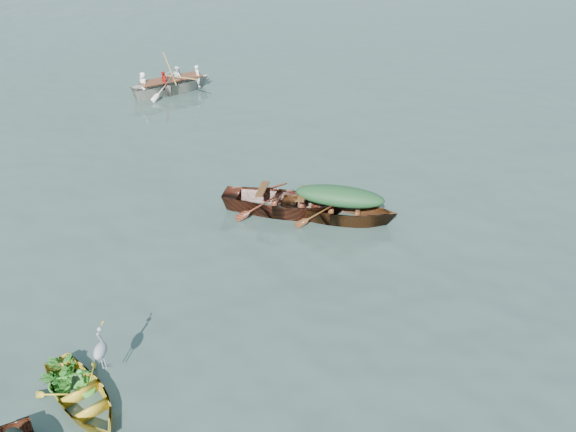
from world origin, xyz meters
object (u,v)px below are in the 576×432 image
Objects in this scene: open_wooden_boat at (283,212)px; rowed_boat at (173,93)px; green_tarp_boat at (338,219)px; heron at (102,356)px; yellow_dinghy at (84,403)px.

open_wooden_boat reaches higher than rowed_boat.
green_tarp_boat is 11.13m from rowed_boat.
open_wooden_boat is at bearing 90.00° from green_tarp_boat.
green_tarp_boat is 4.77× the size of heron.
open_wooden_boat is 6.88m from heron.
yellow_dinghy is 0.60× the size of open_wooden_boat.
open_wooden_boat is (-1.55, 0.23, 0.00)m from green_tarp_boat.
rowed_boat reaches higher than yellow_dinghy.
rowed_boat is at bearing 51.84° from yellow_dinghy.
rowed_boat is (-5.28, 8.56, 0.00)m from open_wooden_boat.
heron is (-2.80, -6.23, 0.83)m from open_wooden_boat.
green_tarp_boat is at bearing -90.17° from open_wooden_boat.
open_wooden_boat reaches higher than green_tarp_boat.
green_tarp_boat is (4.69, 6.43, 0.00)m from yellow_dinghy.
open_wooden_boat is 1.03× the size of rowed_boat.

